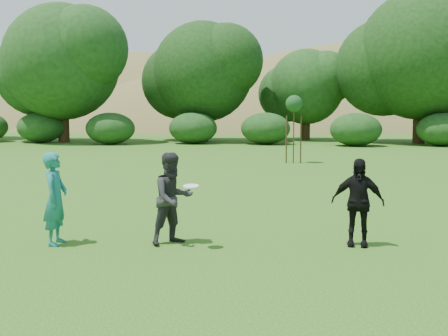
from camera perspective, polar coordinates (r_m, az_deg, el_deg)
The scene contains 8 objects.
ground at distance 9.18m, azimuth -1.87°, elevation -8.93°, with size 120.00×120.00×0.00m, color #19470C.
player_teal at distance 10.20m, azimuth -16.76°, elevation -2.99°, with size 0.59×0.39×1.62m, color #186F6B.
player_grey at distance 9.85m, azimuth -5.23°, elevation -3.10°, with size 0.78×0.61×1.61m, color #282729.
player_black at distance 9.94m, azimuth 13.42°, elevation -3.41°, with size 0.89×0.37×1.53m, color black.
frisbee at distance 9.43m, azimuth -3.38°, elevation -1.87°, with size 0.27×0.27×0.06m.
sapling at distance 23.74m, azimuth 7.13°, elevation 6.32°, with size 0.70×0.70×2.85m.
hillside at distance 78.58m, azimuth 4.31°, elevation -4.19°, with size 150.00×72.00×52.00m.
tree_row at distance 37.60m, azimuth 8.92°, elevation 10.04°, with size 53.92×10.38×9.62m.
Camera 1 is at (1.17, -8.78, 2.42)m, focal length 45.00 mm.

